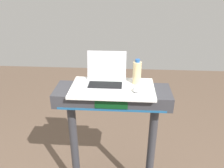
{
  "coord_description": "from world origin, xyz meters",
  "views": [
    {
      "loc": [
        0.1,
        -0.85,
        1.92
      ],
      "look_at": [
        0.0,
        0.65,
        1.21
      ],
      "focal_mm": 36.19,
      "sensor_mm": 36.0,
      "label": 1
    }
  ],
  "objects": [
    {
      "name": "desk_board",
      "position": [
        0.0,
        0.7,
        1.15
      ],
      "size": [
        0.64,
        0.37,
        0.02
      ],
      "primitive_type": "cube",
      "color": "white",
      "rests_on": "treadmill_base"
    },
    {
      "name": "water_bottle",
      "position": [
        0.19,
        0.78,
        1.25
      ],
      "size": [
        0.07,
        0.07,
        0.2
      ],
      "color": "beige",
      "rests_on": "desk_board"
    },
    {
      "name": "laptop",
      "position": [
        -0.06,
        0.76,
        1.21
      ],
      "size": [
        0.31,
        0.27,
        0.24
      ],
      "rotation": [
        0.0,
        0.0,
        0.02
      ],
      "color": "#B7B7BC",
      "rests_on": "desk_board"
    },
    {
      "name": "computer_mouse",
      "position": [
        0.19,
        0.65,
        1.17
      ],
      "size": [
        0.09,
        0.11,
        0.03
      ],
      "primitive_type": "ellipsoid",
      "rotation": [
        0.0,
        0.0,
        -0.36
      ],
      "color": "#B2B2B7",
      "rests_on": "desk_board"
    }
  ]
}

